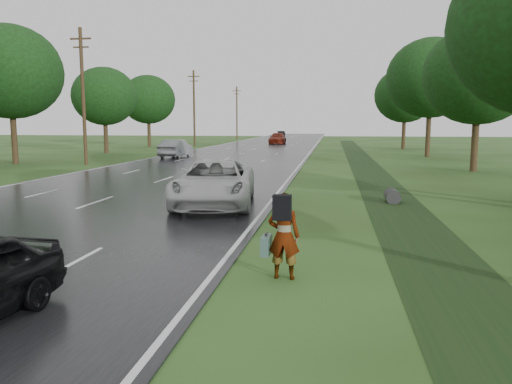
{
  "coord_description": "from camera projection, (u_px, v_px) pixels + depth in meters",
  "views": [
    {
      "loc": [
        9.13,
        -10.08,
        3.12
      ],
      "look_at": [
        7.14,
        2.88,
        1.3
      ],
      "focal_mm": 35.0,
      "sensor_mm": 36.0,
      "label": 1
    }
  ],
  "objects": [
    {
      "name": "road",
      "position": [
        250.0,
        151.0,
        55.72
      ],
      "size": [
        14.0,
        180.0,
        0.04
      ],
      "primitive_type": "cube",
      "color": "black",
      "rests_on": "ground"
    },
    {
      "name": "edge_stripe_east",
      "position": [
        311.0,
        151.0,
        54.7
      ],
      "size": [
        0.12,
        180.0,
        0.01
      ],
      "primitive_type": "cube",
      "color": "silver",
      "rests_on": "road"
    },
    {
      "name": "edge_stripe_west",
      "position": [
        192.0,
        150.0,
        56.74
      ],
      "size": [
        0.12,
        180.0,
        0.01
      ],
      "primitive_type": "cube",
      "color": "silver",
      "rests_on": "road"
    },
    {
      "name": "center_line",
      "position": [
        250.0,
        151.0,
        55.72
      ],
      "size": [
        0.12,
        180.0,
        0.01
      ],
      "primitive_type": "cube",
      "color": "silver",
      "rests_on": "road"
    },
    {
      "name": "drainage_ditch",
      "position": [
        374.0,
        178.0,
        28.25
      ],
      "size": [
        2.2,
        120.0,
        0.56
      ],
      "color": "black",
      "rests_on": "ground"
    },
    {
      "name": "utility_pole_mid",
      "position": [
        83.0,
        95.0,
        36.82
      ],
      "size": [
        1.6,
        0.26,
        10.0
      ],
      "color": "#372716",
      "rests_on": "ground"
    },
    {
      "name": "utility_pole_far",
      "position": [
        194.0,
        107.0,
        66.19
      ],
      "size": [
        1.6,
        0.26,
        10.0
      ],
      "color": "#372716",
      "rests_on": "ground"
    },
    {
      "name": "utility_pole_distant",
      "position": [
        237.0,
        112.0,
        95.56
      ],
      "size": [
        1.6,
        0.26,
        10.0
      ],
      "color": "#372716",
      "rests_on": "ground"
    },
    {
      "name": "tree_east_c",
      "position": [
        479.0,
        75.0,
        31.58
      ],
      "size": [
        7.0,
        7.0,
        9.29
      ],
      "color": "#372716",
      "rests_on": "ground"
    },
    {
      "name": "tree_east_d",
      "position": [
        431.0,
        78.0,
        45.21
      ],
      "size": [
        8.0,
        8.0,
        10.76
      ],
      "color": "#372716",
      "rests_on": "ground"
    },
    {
      "name": "tree_east_f",
      "position": [
        405.0,
        95.0,
        59.07
      ],
      "size": [
        7.2,
        7.2,
        9.62
      ],
      "color": "#372716",
      "rests_on": "ground"
    },
    {
      "name": "tree_west_c",
      "position": [
        10.0,
        72.0,
        37.45
      ],
      "size": [
        7.8,
        7.8,
        10.43
      ],
      "color": "#372716",
      "rests_on": "ground"
    },
    {
      "name": "tree_west_d",
      "position": [
        104.0,
        96.0,
        51.19
      ],
      "size": [
        6.6,
        6.6,
        8.8
      ],
      "color": "#372716",
      "rests_on": "ground"
    },
    {
      "name": "tree_west_f",
      "position": [
        148.0,
        100.0,
        64.94
      ],
      "size": [
        7.0,
        7.0,
        9.29
      ],
      "color": "#372716",
      "rests_on": "ground"
    },
    {
      "name": "pedestrian",
      "position": [
        283.0,
        235.0,
        9.96
      ],
      "size": [
        0.8,
        0.74,
        1.76
      ],
      "rotation": [
        0.0,
        0.0,
        3.09
      ],
      "color": "#A5998C",
      "rests_on": "ground"
    },
    {
      "name": "white_pickup",
      "position": [
        215.0,
        183.0,
        18.73
      ],
      "size": [
        3.56,
        6.43,
        1.7
      ],
      "primitive_type": "imported",
      "rotation": [
        0.0,
        0.0,
        0.12
      ],
      "color": "silver",
      "rests_on": "road"
    },
    {
      "name": "silver_sedan",
      "position": [
        176.0,
        149.0,
        44.65
      ],
      "size": [
        1.83,
        4.91,
        1.6
      ],
      "primitive_type": "imported",
      "rotation": [
        0.0,
        0.0,
        3.11
      ],
      "color": "gray",
      "rests_on": "road"
    },
    {
      "name": "far_car_red",
      "position": [
        277.0,
        138.0,
        73.91
      ],
      "size": [
        2.24,
        5.51,
        1.6
      ],
      "primitive_type": "imported",
      "rotation": [
        0.0,
        0.0,
        -0.0
      ],
      "color": "maroon",
      "rests_on": "road"
    },
    {
      "name": "far_car_dark",
      "position": [
        281.0,
        134.0,
        103.72
      ],
      "size": [
        2.13,
        4.47,
        1.41
      ],
      "primitive_type": "imported",
      "rotation": [
        0.0,
        0.0,
        3.29
      ],
      "color": "black",
      "rests_on": "road"
    }
  ]
}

